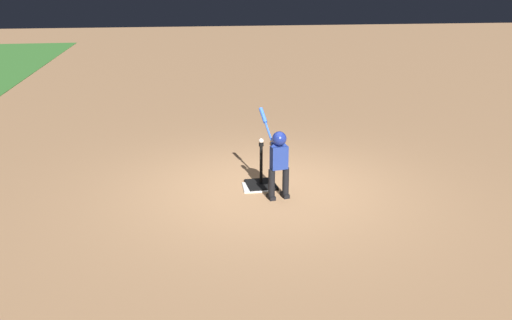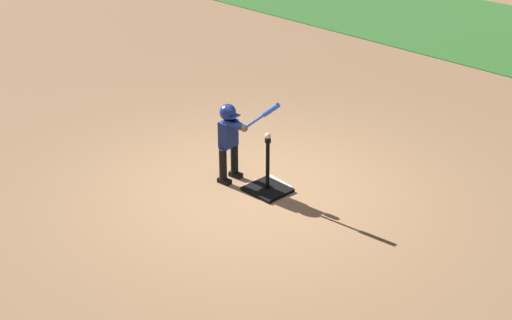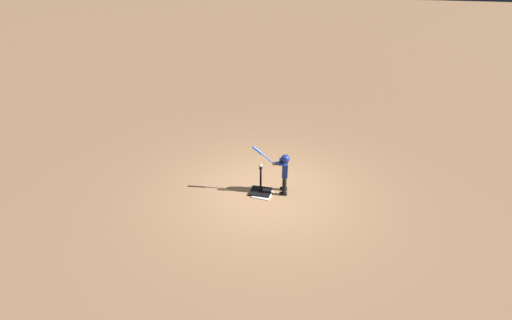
# 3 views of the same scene
# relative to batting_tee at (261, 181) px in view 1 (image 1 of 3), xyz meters

# --- Properties ---
(ground_plane) EXTENTS (90.00, 90.00, 0.00)m
(ground_plane) POSITION_rel_batting_tee_xyz_m (-0.11, -0.09, -0.08)
(ground_plane) COLOR #AD7F56
(home_plate) EXTENTS (0.48, 0.48, 0.02)m
(home_plate) POSITION_rel_batting_tee_xyz_m (-0.07, 0.08, -0.07)
(home_plate) COLOR white
(home_plate) RESTS_ON ground_plane
(batting_tee) EXTENTS (0.51, 0.46, 0.72)m
(batting_tee) POSITION_rel_batting_tee_xyz_m (0.00, 0.00, 0.00)
(batting_tee) COLOR black
(batting_tee) RESTS_ON ground_plane
(batter_child) EXTENTS (0.90, 0.34, 1.25)m
(batter_child) POSITION_rel_batting_tee_xyz_m (-0.53, -0.14, 0.59)
(batter_child) COLOR black
(batter_child) RESTS_ON ground_plane
(baseball) EXTENTS (0.07, 0.07, 0.07)m
(baseball) POSITION_rel_batting_tee_xyz_m (-0.00, 0.00, 0.68)
(baseball) COLOR white
(baseball) RESTS_ON batting_tee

